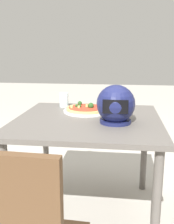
{
  "coord_description": "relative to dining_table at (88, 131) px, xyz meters",
  "views": [
    {
      "loc": [
        -0.21,
        1.7,
        1.16
      ],
      "look_at": [
        0.02,
        -0.09,
        0.72
      ],
      "focal_mm": 43.13,
      "sensor_mm": 36.0,
      "label": 1
    }
  ],
  "objects": [
    {
      "name": "dining_table",
      "position": [
        0.0,
        0.0,
        0.0
      ],
      "size": [
        0.95,
        0.93,
        0.7
      ],
      "color": "#5B5651",
      "rests_on": "ground"
    },
    {
      "name": "pizza",
      "position": [
        0.03,
        -0.19,
        0.11
      ],
      "size": [
        0.29,
        0.29,
        0.06
      ],
      "color": "tan",
      "rests_on": "pizza_plate"
    },
    {
      "name": "drinking_glass",
      "position": [
        0.23,
        -0.34,
        0.14
      ],
      "size": [
        0.07,
        0.07,
        0.11
      ],
      "primitive_type": "cylinder",
      "color": "silver",
      "rests_on": "dining_table"
    },
    {
      "name": "ground_plane",
      "position": [
        0.0,
        0.0,
        -0.62
      ],
      "size": [
        14.0,
        14.0,
        0.0
      ],
      "primitive_type": "plane",
      "color": "#B2ADA3"
    },
    {
      "name": "motorcycle_helmet",
      "position": [
        -0.18,
        0.09,
        0.2
      ],
      "size": [
        0.24,
        0.24,
        0.24
      ],
      "color": "#191E4C",
      "rests_on": "dining_table"
    },
    {
      "name": "pizza_plate",
      "position": [
        0.03,
        -0.19,
        0.09
      ],
      "size": [
        0.33,
        0.33,
        0.01
      ],
      "primitive_type": "cylinder",
      "color": "white",
      "rests_on": "dining_table"
    }
  ]
}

